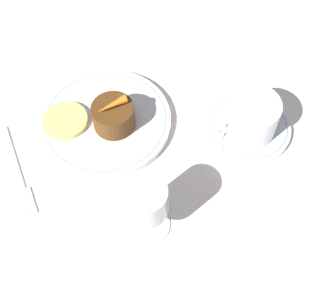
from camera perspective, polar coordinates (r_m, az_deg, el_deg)
The scene contains 10 objects.
ground_plane at distance 0.83m, azimuth -6.11°, elevation 1.36°, with size 3.00×3.00×0.00m, color white.
dinner_plate at distance 0.84m, azimuth -7.58°, elevation 2.80°, with size 0.23×0.23×0.01m.
saucer at distance 0.84m, azimuth 9.81°, elevation 1.99°, with size 0.15×0.15×0.01m.
coffee_cup at distance 0.81m, azimuth 10.13°, elevation 3.42°, with size 0.12×0.09×0.07m.
spoon at distance 0.82m, azimuth 6.70°, elevation 1.27°, with size 0.09×0.09×0.00m.
wine_glass at distance 0.67m, azimuth -2.77°, elevation -7.22°, with size 0.07×0.07×0.12m.
fork at distance 0.82m, azimuth -17.58°, elevation -4.05°, with size 0.03×0.18×0.01m.
dessert_cake at distance 0.81m, azimuth -6.76°, elevation 3.37°, with size 0.07×0.07×0.05m.
carrot_garnish at distance 0.78m, azimuth -6.98°, elevation 4.68°, with size 0.05×0.02×0.01m.
pineapple_slice at distance 0.84m, azimuth -12.42°, elevation 2.79°, with size 0.08×0.08×0.01m.
Camera 1 is at (0.13, 0.45, 0.69)m, focal length 50.00 mm.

